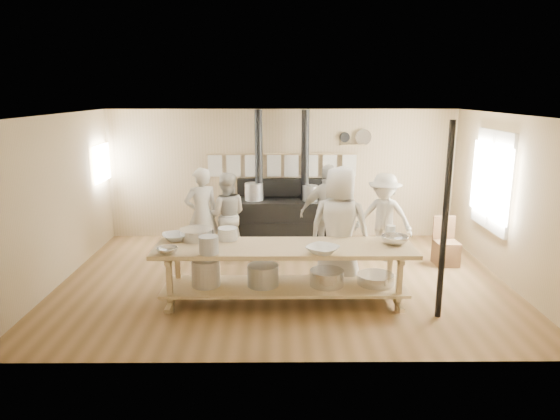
% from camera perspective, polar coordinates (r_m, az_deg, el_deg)
% --- Properties ---
extents(ground, '(7.00, 7.00, 0.00)m').
position_cam_1_polar(ground, '(8.06, 0.38, -7.97)').
color(ground, brown).
rests_on(ground, ground).
extents(room_shell, '(7.00, 7.00, 7.00)m').
position_cam_1_polar(room_shell, '(7.62, 0.40, 3.48)').
color(room_shell, tan).
rests_on(room_shell, ground).
extents(window_right, '(0.09, 1.50, 1.65)m').
position_cam_1_polar(window_right, '(8.97, 23.12, 3.11)').
color(window_right, beige).
rests_on(window_right, ground).
extents(left_opening, '(0.00, 0.90, 0.90)m').
position_cam_1_polar(left_opening, '(10.16, -19.69, 5.07)').
color(left_opening, white).
rests_on(left_opening, ground).
extents(stove, '(1.90, 0.75, 2.60)m').
position_cam_1_polar(stove, '(9.92, 0.18, -0.69)').
color(stove, black).
rests_on(stove, ground).
extents(towel_rail, '(3.00, 0.04, 0.47)m').
position_cam_1_polar(towel_rail, '(10.00, 0.21, 5.45)').
color(towel_rail, '#9F845B').
rests_on(towel_rail, ground).
extents(back_wall_shelf, '(0.63, 0.14, 0.32)m').
position_cam_1_polar(back_wall_shelf, '(10.10, 8.62, 7.96)').
color(back_wall_shelf, '#9F845B').
rests_on(back_wall_shelf, ground).
extents(prep_table, '(3.60, 0.90, 0.85)m').
position_cam_1_polar(prep_table, '(7.03, 0.42, -6.69)').
color(prep_table, '#9F845B').
rests_on(prep_table, ground).
extents(support_post, '(0.08, 0.08, 2.60)m').
position_cam_1_polar(support_post, '(6.72, 18.33, -1.38)').
color(support_post, black).
rests_on(support_post, ground).
extents(cook_far_left, '(0.72, 0.62, 1.67)m').
position_cam_1_polar(cook_far_left, '(8.83, -8.93, -0.53)').
color(cook_far_left, '#B3AD9E').
rests_on(cook_far_left, ground).
extents(cook_left, '(0.78, 0.62, 1.55)m').
position_cam_1_polar(cook_left, '(9.00, -6.16, -0.58)').
color(cook_left, '#B3AD9E').
rests_on(cook_left, ground).
extents(cook_center, '(1.07, 0.87, 1.88)m').
position_cam_1_polar(cook_center, '(7.51, 6.82, -2.10)').
color(cook_center, '#B3AD9E').
rests_on(cook_center, ground).
extents(cook_right, '(1.03, 0.46, 1.72)m').
position_cam_1_polar(cook_right, '(8.76, 5.60, -0.36)').
color(cook_right, '#B3AD9E').
rests_on(cook_right, ground).
extents(cook_by_window, '(1.16, 0.94, 1.57)m').
position_cam_1_polar(cook_by_window, '(8.93, 11.78, -0.84)').
color(cook_by_window, '#B3AD9E').
rests_on(cook_by_window, ground).
extents(chair, '(0.40, 0.40, 0.83)m').
position_cam_1_polar(chair, '(9.14, 18.41, -4.43)').
color(chair, '#4F341F').
rests_on(chair, ground).
extents(bowl_white_a, '(0.51, 0.51, 0.10)m').
position_cam_1_polar(bowl_white_a, '(7.33, -11.75, -3.01)').
color(bowl_white_a, white).
rests_on(bowl_white_a, prep_table).
extents(bowl_steel_a, '(0.39, 0.39, 0.09)m').
position_cam_1_polar(bowl_steel_a, '(6.75, -12.77, -4.55)').
color(bowl_steel_a, silver).
rests_on(bowl_steel_a, prep_table).
extents(bowl_white_b, '(0.57, 0.57, 0.10)m').
position_cam_1_polar(bowl_white_b, '(6.62, 4.89, -4.55)').
color(bowl_white_b, white).
rests_on(bowl_white_b, prep_table).
extents(bowl_steel_b, '(0.51, 0.51, 0.12)m').
position_cam_1_polar(bowl_steel_b, '(7.18, 12.97, -3.34)').
color(bowl_steel_b, silver).
rests_on(bowl_steel_b, prep_table).
extents(roasting_pan, '(0.41, 0.30, 0.09)m').
position_cam_1_polar(roasting_pan, '(7.32, -9.64, -2.99)').
color(roasting_pan, '#B2B2B7').
rests_on(roasting_pan, prep_table).
extents(mixing_bowl_large, '(0.59, 0.59, 0.16)m').
position_cam_1_polar(mixing_bowl_large, '(7.31, -9.51, -2.73)').
color(mixing_bowl_large, silver).
rests_on(mixing_bowl_large, prep_table).
extents(bucket_galv, '(0.34, 0.34, 0.24)m').
position_cam_1_polar(bucket_galv, '(6.64, -8.15, -3.98)').
color(bucket_galv, gray).
rests_on(bucket_galv, prep_table).
extents(deep_bowl_enamel, '(0.37, 0.37, 0.18)m').
position_cam_1_polar(deep_bowl_enamel, '(7.22, -6.00, -2.73)').
color(deep_bowl_enamel, white).
rests_on(deep_bowl_enamel, prep_table).
extents(pitcher, '(0.13, 0.13, 0.20)m').
position_cam_1_polar(pitcher, '(7.40, 12.56, -2.50)').
color(pitcher, white).
rests_on(pitcher, prep_table).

